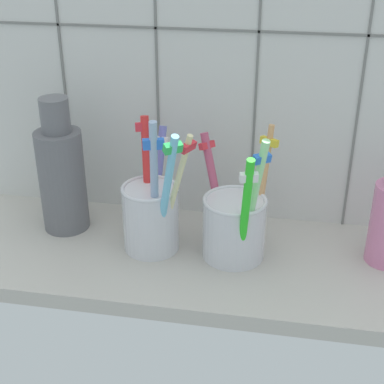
# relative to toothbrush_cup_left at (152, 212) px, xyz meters

# --- Properties ---
(counter_slab) EXTENTS (0.64, 0.22, 0.02)m
(counter_slab) POSITION_rel_toothbrush_cup_left_xyz_m (0.05, -0.01, -0.06)
(counter_slab) COLOR #BCB7AD
(counter_slab) RESTS_ON ground
(tile_wall_back) EXTENTS (0.64, 0.02, 0.45)m
(tile_wall_back) POSITION_rel_toothbrush_cup_left_xyz_m (0.05, 0.11, 0.15)
(tile_wall_back) COLOR silver
(tile_wall_back) RESTS_ON ground
(toothbrush_cup_left) EXTENTS (0.10, 0.13, 0.18)m
(toothbrush_cup_left) POSITION_rel_toothbrush_cup_left_xyz_m (0.00, 0.00, 0.00)
(toothbrush_cup_left) COLOR silver
(toothbrush_cup_left) RESTS_ON counter_slab
(toothbrush_cup_right) EXTENTS (0.10, 0.12, 0.17)m
(toothbrush_cup_right) POSITION_rel_toothbrush_cup_left_xyz_m (0.10, -0.00, -0.01)
(toothbrush_cup_right) COLOR silver
(toothbrush_cup_right) RESTS_ON counter_slab
(ceramic_vase) EXTENTS (0.06, 0.06, 0.18)m
(ceramic_vase) POSITION_rel_toothbrush_cup_left_xyz_m (-0.13, 0.03, 0.03)
(ceramic_vase) COLOR slate
(ceramic_vase) RESTS_ON counter_slab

